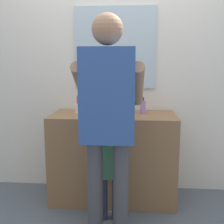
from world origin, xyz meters
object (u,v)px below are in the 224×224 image
at_px(adult_parent, 108,110).
at_px(child_toddler, 110,164).
at_px(toothbrush_cup, 79,108).
at_px(soap_bottle, 143,107).

bearing_deg(adult_parent, child_toddler, 91.98).
height_order(toothbrush_cup, adult_parent, adult_parent).
xyz_separation_m(soap_bottle, adult_parent, (-0.29, -0.73, 0.09)).
distance_m(toothbrush_cup, child_toddler, 0.69).
bearing_deg(soap_bottle, adult_parent, -111.41).
bearing_deg(child_toddler, soap_bottle, 57.84).
height_order(soap_bottle, child_toddler, soap_bottle).
relative_size(toothbrush_cup, child_toddler, 0.24).
distance_m(soap_bottle, child_toddler, 0.70).
bearing_deg(toothbrush_cup, child_toddler, -50.42).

